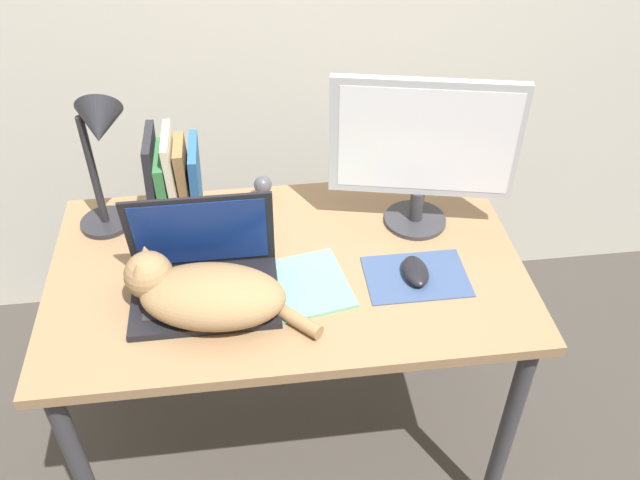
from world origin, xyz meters
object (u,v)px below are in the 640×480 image
(cat, at_px, (203,293))
(webcam, at_px, (263,186))
(notepad, at_px, (305,285))
(computer_mouse, at_px, (416,271))
(external_monitor, at_px, (423,149))
(book_row, at_px, (173,180))
(laptop, at_px, (204,277))
(desk_lamp, at_px, (100,146))

(cat, distance_m, webcam, 0.44)
(notepad, bearing_deg, computer_mouse, -0.03)
(external_monitor, xyz_separation_m, book_row, (-0.62, 0.11, -0.12))
(laptop, height_order, webcam, laptop)
(cat, height_order, desk_lamp, desk_lamp)
(book_row, distance_m, desk_lamp, 0.21)
(notepad, bearing_deg, webcam, 102.26)
(notepad, distance_m, webcam, 0.37)
(desk_lamp, bearing_deg, computer_mouse, -20.34)
(notepad, bearing_deg, book_row, 133.99)
(webcam, bearing_deg, notepad, -77.74)
(computer_mouse, xyz_separation_m, book_row, (-0.57, 0.32, 0.09))
(computer_mouse, distance_m, book_row, 0.66)
(cat, distance_m, book_row, 0.38)
(desk_lamp, height_order, notepad, desk_lamp)
(book_row, height_order, notepad, book_row)
(external_monitor, bearing_deg, notepad, -146.39)
(book_row, xyz_separation_m, notepad, (0.31, -0.32, -0.11))
(laptop, height_order, cat, laptop)
(cat, height_order, book_row, book_row)
(external_monitor, height_order, computer_mouse, external_monitor)
(external_monitor, relative_size, webcam, 6.06)
(book_row, height_order, webcam, book_row)
(cat, xyz_separation_m, book_row, (-0.07, 0.37, 0.05))
(computer_mouse, bearing_deg, webcam, 133.80)
(cat, distance_m, notepad, 0.25)
(computer_mouse, bearing_deg, laptop, 178.76)
(computer_mouse, height_order, desk_lamp, desk_lamp)
(desk_lamp, bearing_deg, notepad, -30.33)
(computer_mouse, bearing_deg, cat, -173.48)
(cat, height_order, external_monitor, external_monitor)
(laptop, bearing_deg, computer_mouse, -1.24)
(cat, xyz_separation_m, desk_lamp, (-0.22, 0.32, 0.20))
(laptop, distance_m, webcam, 0.38)
(notepad, bearing_deg, cat, -166.26)
(desk_lamp, height_order, webcam, desk_lamp)
(notepad, bearing_deg, external_monitor, 33.61)
(cat, height_order, webcam, cat)
(desk_lamp, xyz_separation_m, notepad, (0.46, -0.27, -0.25))
(book_row, height_order, desk_lamp, desk_lamp)
(external_monitor, xyz_separation_m, desk_lamp, (-0.77, 0.06, 0.03))
(desk_lamp, distance_m, notepad, 0.59)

